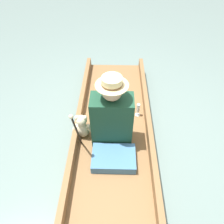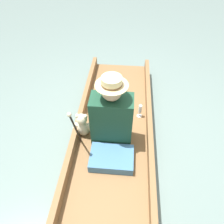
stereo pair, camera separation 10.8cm
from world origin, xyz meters
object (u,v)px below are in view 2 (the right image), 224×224
object	(u,v)px
teddy_bear	(83,125)
wine_glass	(140,110)
seated_person	(112,115)
walking_cane	(75,127)

from	to	relation	value
teddy_bear	wine_glass	world-z (taller)	teddy_bear
seated_person	teddy_bear	world-z (taller)	seated_person
seated_person	teddy_bear	xyz separation A→B (m)	(-0.35, -0.03, -0.17)
seated_person	wine_glass	distance (m)	0.52
wine_glass	walking_cane	xyz separation A→B (m)	(-0.70, -0.62, 0.30)
teddy_bear	walking_cane	distance (m)	0.36
wine_glass	walking_cane	size ratio (longest dim) A/B	0.27
wine_glass	walking_cane	bearing A→B (deg)	-138.18
seated_person	wine_glass	world-z (taller)	seated_person
seated_person	teddy_bear	size ratio (longest dim) A/B	2.58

